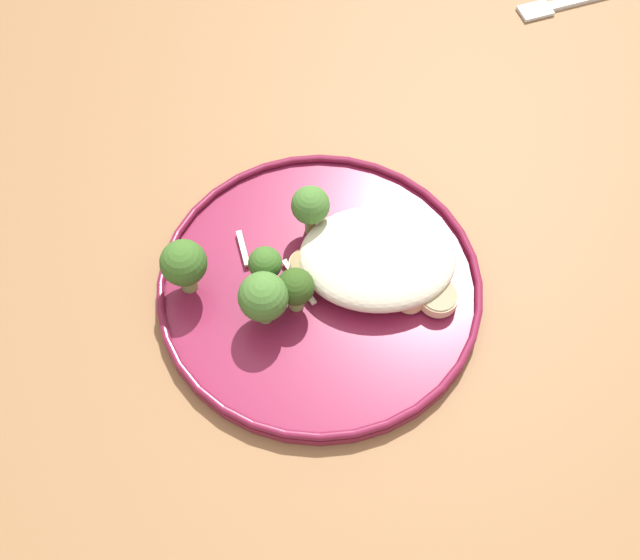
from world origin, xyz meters
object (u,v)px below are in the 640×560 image
seared_scallop_center_golden (433,298)px  seared_scallop_rear_pale (421,244)px  broccoli_floret_front_edge (258,297)px  broccoli_floret_rear_charred (290,288)px  seared_scallop_on_noodles (405,297)px  seared_scallop_half_hidden (381,237)px  broccoli_floret_near_rim (179,264)px  broccoli_floret_small_sprig (305,206)px  seared_scallop_tilted_round (403,276)px  broccoli_floret_split_head (260,264)px  dinner_plate (320,286)px  seared_scallop_right_edge (365,255)px  seared_scallop_left_edge (301,266)px

seared_scallop_center_golden → seared_scallop_rear_pale: bearing=-81.7°
broccoli_floret_front_edge → broccoli_floret_rear_charred: bearing=-153.4°
seared_scallop_on_noodles → seared_scallop_half_hidden: (0.02, -0.06, 0.00)m
broccoli_floret_near_rim → broccoli_floret_rear_charred: bearing=168.7°
broccoli_floret_near_rim → broccoli_floret_small_sprig: 0.12m
seared_scallop_tilted_round → broccoli_floret_split_head: size_ratio=0.48×
seared_scallop_rear_pale → seared_scallop_tilted_round: (0.02, 0.03, -0.00)m
seared_scallop_rear_pale → broccoli_floret_near_rim: bearing=9.9°
seared_scallop_rear_pale → seared_scallop_half_hidden: size_ratio=0.88×
seared_scallop_rear_pale → seared_scallop_on_noodles: (0.02, 0.05, -0.00)m
seared_scallop_half_hidden → broccoli_floret_near_rim: 0.18m
seared_scallop_on_noodles → broccoli_floret_front_edge: bearing=6.8°
dinner_plate → seared_scallop_tilted_round: size_ratio=13.18×
dinner_plate → broccoli_floret_split_head: (0.05, -0.00, 0.03)m
seared_scallop_tilted_round → broccoli_floret_small_sprig: 0.11m
seared_scallop_center_golden → seared_scallop_tilted_round: seared_scallop_tilted_round is taller
seared_scallop_half_hidden → broccoli_floret_split_head: 0.12m
seared_scallop_rear_pale → broccoli_floret_small_sprig: (0.10, -0.02, 0.03)m
seared_scallop_rear_pale → seared_scallop_center_golden: seared_scallop_rear_pale is taller
seared_scallop_half_hidden → seared_scallop_tilted_round: bearing=113.6°
broccoli_floret_front_edge → seared_scallop_tilted_round: bearing=-164.1°
seared_scallop_center_golden → seared_scallop_half_hidden: (0.04, -0.06, 0.00)m
seared_scallop_on_noodles → broccoli_floret_near_rim: size_ratio=0.44×
seared_scallop_tilted_round → broccoli_floret_rear_charred: (0.10, 0.02, 0.02)m
dinner_plate → broccoli_floret_near_rim: (0.12, 0.00, 0.04)m
seared_scallop_center_golden → broccoli_floret_small_sprig: (0.11, -0.08, 0.03)m
broccoli_floret_split_head → broccoli_floret_small_sprig: (-0.04, -0.05, 0.01)m
broccoli_floret_rear_charred → broccoli_floret_small_sprig: 0.08m
seared_scallop_right_edge → seared_scallop_left_edge: size_ratio=1.09×
seared_scallop_half_hidden → seared_scallop_tilted_round: 0.04m
seared_scallop_right_edge → seared_scallop_on_noodles: seared_scallop_right_edge is taller
broccoli_floret_split_head → broccoli_floret_front_edge: broccoli_floret_front_edge is taller
seared_scallop_left_edge → broccoli_floret_split_head: broccoli_floret_split_head is taller
seared_scallop_half_hidden → seared_scallop_center_golden: bearing=124.8°
seared_scallop_left_edge → broccoli_floret_rear_charred: size_ratio=0.61×
seared_scallop_center_golden → broccoli_floret_rear_charred: 0.13m
seared_scallop_right_edge → seared_scallop_rear_pale: 0.05m
dinner_plate → seared_scallop_half_hidden: (-0.06, -0.04, 0.01)m
seared_scallop_on_noodles → broccoli_floret_rear_charred: (0.10, 0.00, 0.02)m
seared_scallop_left_edge → seared_scallop_center_golden: (-0.12, 0.03, -0.00)m
dinner_plate → broccoli_floret_front_edge: 0.07m
seared_scallop_rear_pale → seared_scallop_on_noodles: size_ratio=1.13×
seared_scallop_half_hidden → broccoli_floret_small_sprig: broccoli_floret_small_sprig is taller
seared_scallop_rear_pale → broccoli_floret_split_head: broccoli_floret_split_head is taller
broccoli_floret_front_edge → broccoli_floret_near_rim: 0.08m
broccoli_floret_small_sprig → broccoli_floret_front_edge: bearing=67.1°
seared_scallop_center_golden → broccoli_floret_front_edge: bearing=5.6°
seared_scallop_rear_pale → seared_scallop_left_edge: 0.11m
broccoli_floret_rear_charred → seared_scallop_on_noodles: bearing=-179.0°
broccoli_floret_rear_charred → broccoli_floret_near_rim: 0.10m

